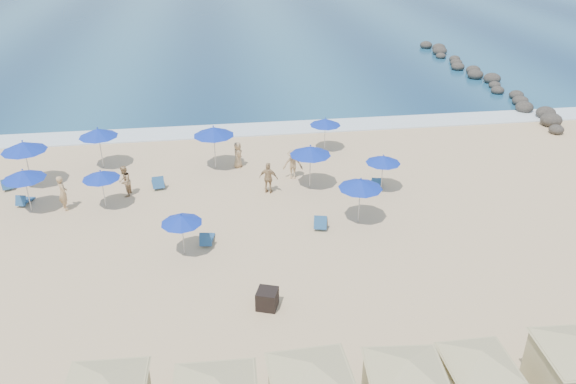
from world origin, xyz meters
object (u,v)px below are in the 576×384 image
(umbrella_9, at_px, (361,184))
(umbrella_3, at_px, (101,175))
(umbrella_1, at_px, (23,146))
(umbrella_2, at_px, (98,133))
(rock_jetty, at_px, (481,77))
(beachgoer_5, at_px, (63,193))
(umbrella_5, at_px, (214,131))
(beachgoer_1, at_px, (125,181))
(cabana_4, at_px, (477,373))
(beachgoer_2, at_px, (269,178))
(trash_bin, at_px, (267,299))
(umbrella_7, at_px, (325,122))
(umbrella_6, at_px, (310,151))
(beachgoer_4, at_px, (238,155))
(beachgoer_3, at_px, (293,164))
(umbrella_0, at_px, (23,175))
(umbrella_4, at_px, (181,219))
(umbrella_8, at_px, (383,159))

(umbrella_9, bearing_deg, umbrella_3, 165.43)
(umbrella_1, distance_m, umbrella_2, 4.05)
(rock_jetty, xyz_separation_m, beachgoer_5, (-31.38, -19.37, 0.57))
(umbrella_5, height_order, beachgoer_1, umbrella_5)
(cabana_4, bearing_deg, umbrella_2, 124.84)
(cabana_4, height_order, beachgoer_2, cabana_4)
(trash_bin, bearing_deg, umbrella_7, 90.25)
(umbrella_6, distance_m, beachgoer_4, 5.17)
(umbrella_6, xyz_separation_m, beachgoer_2, (-2.29, -0.28, -1.33))
(trash_bin, relative_size, umbrella_9, 0.32)
(umbrella_6, relative_size, beachgoer_3, 1.47)
(umbrella_0, height_order, umbrella_4, umbrella_0)
(umbrella_9, bearing_deg, umbrella_5, 132.67)
(rock_jetty, xyz_separation_m, beachgoer_1, (-28.49, -18.25, 0.49))
(umbrella_6, height_order, umbrella_9, umbrella_6)
(umbrella_6, bearing_deg, umbrella_8, -13.01)
(umbrella_4, relative_size, umbrella_7, 0.94)
(umbrella_4, relative_size, beachgoer_4, 1.32)
(umbrella_7, distance_m, beachgoer_5, 15.72)
(umbrella_5, bearing_deg, umbrella_1, -174.78)
(umbrella_2, bearing_deg, beachgoer_1, -65.63)
(umbrella_8, bearing_deg, rock_jetty, 52.80)
(trash_bin, bearing_deg, umbrella_4, 147.39)
(beachgoer_3, bearing_deg, beachgoer_1, -165.83)
(umbrella_2, height_order, beachgoer_1, umbrella_2)
(trash_bin, relative_size, beachgoer_2, 0.44)
(trash_bin, height_order, beachgoer_3, beachgoer_3)
(trash_bin, xyz_separation_m, umbrella_0, (-11.03, 9.23, 1.67))
(umbrella_8, distance_m, beachgoer_4, 8.64)
(umbrella_6, xyz_separation_m, umbrella_8, (3.78, -0.87, -0.36))
(beachgoer_4, xyz_separation_m, beachgoer_5, (-9.04, -3.99, 0.16))
(umbrella_1, bearing_deg, umbrella_3, -35.56)
(rock_jetty, xyz_separation_m, umbrella_2, (-30.26, -14.36, 1.84))
(beachgoer_1, relative_size, beachgoer_5, 0.91)
(beachgoer_5, bearing_deg, umbrella_1, 8.12)
(umbrella_5, bearing_deg, umbrella_6, -32.89)
(umbrella_1, distance_m, beachgoer_1, 5.83)
(umbrella_3, xyz_separation_m, beachgoer_1, (0.88, 1.24, -1.01))
(rock_jetty, height_order, beachgoer_1, beachgoer_1)
(umbrella_6, bearing_deg, umbrella_4, -139.31)
(umbrella_0, height_order, umbrella_7, umbrella_0)
(trash_bin, relative_size, umbrella_8, 0.36)
(umbrella_5, bearing_deg, umbrella_8, -25.12)
(beachgoer_2, height_order, beachgoer_4, beachgoer_2)
(rock_jetty, relative_size, trash_bin, 34.78)
(rock_jetty, height_order, umbrella_7, umbrella_7)
(cabana_4, relative_size, beachgoer_4, 2.64)
(umbrella_0, bearing_deg, umbrella_1, 103.73)
(umbrella_1, bearing_deg, umbrella_6, -8.77)
(umbrella_4, distance_m, beachgoer_3, 9.25)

